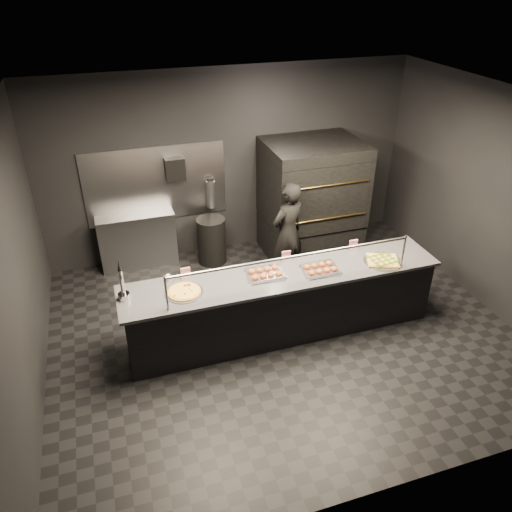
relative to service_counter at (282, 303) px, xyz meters
name	(u,v)px	position (x,y,z in m)	size (l,w,h in m)	color
room	(281,232)	(-0.02, 0.05, 1.03)	(6.04, 6.00, 3.00)	black
service_counter	(282,303)	(0.00, 0.00, 0.00)	(4.10, 0.78, 1.37)	black
pizza_oven	(311,199)	(1.20, 1.90, 0.50)	(1.50, 1.23, 1.91)	black
prep_shelf	(138,240)	(-1.60, 2.32, -0.01)	(1.20, 0.35, 0.90)	#99999E
towel_dispenser	(175,169)	(-0.90, 2.39, 1.09)	(0.30, 0.20, 0.35)	black
fire_extinguisher	(211,194)	(-0.35, 2.40, 0.60)	(0.14, 0.14, 0.51)	#B2B2B7
beer_tap	(123,288)	(-1.95, 0.06, 0.61)	(0.14, 0.19, 0.52)	silver
round_pizza	(184,292)	(-1.27, -0.03, 0.47)	(0.46, 0.46, 0.03)	silver
slider_tray_a	(265,273)	(-0.23, 0.04, 0.48)	(0.51, 0.41, 0.07)	silver
slider_tray_b	(320,269)	(0.47, -0.08, 0.48)	(0.49, 0.39, 0.07)	silver
square_pizza	(382,261)	(1.33, -0.13, 0.47)	(0.50, 0.50, 0.05)	silver
condiment_jar	(171,278)	(-1.37, 0.28, 0.50)	(0.14, 0.05, 0.09)	silver
tent_cards	(278,257)	(0.03, 0.28, 0.53)	(2.42, 0.04, 0.15)	white
trash_bin	(212,241)	(-0.45, 2.07, -0.08)	(0.46, 0.46, 0.77)	black
worker	(288,233)	(0.53, 1.20, 0.34)	(0.59, 0.38, 1.60)	black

